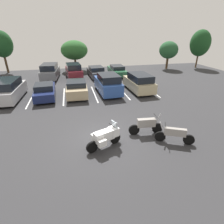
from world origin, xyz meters
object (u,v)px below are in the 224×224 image
object	(u,v)px
car_navy	(45,91)
car_far_charcoal	(96,72)
car_far_grey	(50,71)
car_far_maroon	(74,71)
motorcycle_third	(174,134)
motorcycle_touring	(105,136)
car_far_green	(117,70)
car_champagne	(139,82)
car_silver	(9,90)
car_tan	(77,88)
motorcycle_second	(146,125)
car_blue	(108,84)

from	to	relation	value
car_navy	car_far_charcoal	xyz separation A→B (m)	(5.90, 7.05, 0.01)
car_far_grey	car_far_charcoal	xyz separation A→B (m)	(6.00, -0.32, -0.28)
car_far_grey	car_far_maroon	bearing A→B (deg)	-10.01
motorcycle_third	motorcycle_touring	bearing A→B (deg)	173.03
car_navy	car_far_charcoal	bearing A→B (deg)	50.09
car_far_maroon	car_far_green	size ratio (longest dim) A/B	0.91
car_far_grey	car_far_green	distance (m)	9.00
car_champagne	car_far_charcoal	xyz separation A→B (m)	(-3.43, 7.18, -0.24)
car_silver	car_far_grey	bearing A→B (deg)	67.72
car_far_maroon	car_far_green	xyz separation A→B (m)	(5.99, 0.50, -0.27)
car_tan	car_far_maroon	distance (m)	6.74
car_champagne	car_far_green	size ratio (longest dim) A/B	0.93
motorcycle_second	car_far_green	size ratio (longest dim) A/B	0.44
car_blue	car_champagne	xyz separation A→B (m)	(3.28, -0.09, -0.05)
car_far_charcoal	car_far_green	world-z (taller)	car_far_charcoal
car_champagne	car_far_green	bearing A→B (deg)	93.30
motorcycle_second	car_navy	bearing A→B (deg)	129.60
car_silver	car_far_green	world-z (taller)	car_silver
motorcycle_touring	car_far_charcoal	size ratio (longest dim) A/B	0.44
car_far_maroon	car_far_charcoal	xyz separation A→B (m)	(3.00, 0.21, -0.26)
car_tan	car_far_grey	size ratio (longest dim) A/B	0.97
car_far_maroon	car_champagne	bearing A→B (deg)	-47.35
car_silver	car_navy	xyz separation A→B (m)	(3.08, -0.11, -0.26)
car_silver	car_navy	size ratio (longest dim) A/B	1.08
motorcycle_second	car_tan	xyz separation A→B (m)	(-3.78, 8.24, 0.12)
motorcycle_touring	car_tan	world-z (taller)	car_tan
motorcycle_second	car_blue	size ratio (longest dim) A/B	0.47
car_blue	car_far_green	size ratio (longest dim) A/B	0.94
motorcycle_second	car_champagne	distance (m)	8.42
motorcycle_third	car_far_maroon	distance (m)	16.98
motorcycle_touring	car_tan	distance (m)	9.08
car_blue	car_champagne	world-z (taller)	car_blue
motorcycle_third	car_tan	xyz separation A→B (m)	(-4.95, 9.49, 0.19)
motorcycle_third	motorcycle_second	bearing A→B (deg)	133.12
car_champagne	car_far_grey	size ratio (longest dim) A/B	0.96
car_blue	motorcycle_touring	bearing A→B (deg)	-102.72
car_far_charcoal	car_silver	bearing A→B (deg)	-142.28
car_tan	car_far_charcoal	size ratio (longest dim) A/B	0.98
motorcycle_second	motorcycle_touring	bearing A→B (deg)	-163.96
car_navy	car_tan	xyz separation A→B (m)	(2.95, 0.11, 0.06)
car_blue	car_far_green	world-z (taller)	car_blue
car_navy	car_far_maroon	world-z (taller)	car_far_maroon
motorcycle_second	car_far_green	world-z (taller)	car_far_green
car_blue	car_champagne	size ratio (longest dim) A/B	1.01
car_tan	motorcycle_touring	bearing A→B (deg)	-83.07
motorcycle_second	car_blue	xyz separation A→B (m)	(-0.69, 8.09, 0.36)
car_tan	car_far_maroon	world-z (taller)	car_far_maroon
motorcycle_second	car_far_charcoal	distance (m)	15.21
car_silver	car_far_maroon	world-z (taller)	car_far_maroon
motorcycle_touring	car_far_maroon	world-z (taller)	car_far_maroon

